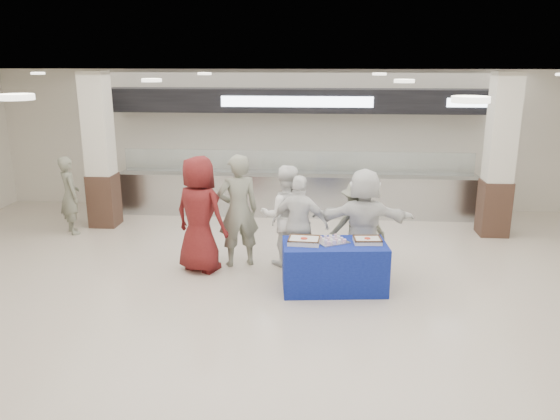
# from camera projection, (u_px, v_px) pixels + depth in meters

# --- Properties ---
(ground) EXTENTS (14.00, 14.00, 0.00)m
(ground) POSITION_uv_depth(u_px,v_px,m) (276.00, 324.00, 7.29)
(ground) COLOR beige
(ground) RESTS_ON ground
(serving_line) EXTENTS (8.70, 0.85, 2.80)m
(serving_line) POSITION_uv_depth(u_px,v_px,m) (297.00, 164.00, 12.16)
(serving_line) COLOR #B4B8BC
(serving_line) RESTS_ON ground
(column_left) EXTENTS (0.55, 0.55, 3.20)m
(column_left) POSITION_uv_depth(u_px,v_px,m) (100.00, 154.00, 11.22)
(column_left) COLOR #362118
(column_left) RESTS_ON ground
(column_right) EXTENTS (0.55, 0.55, 3.20)m
(column_right) POSITION_uv_depth(u_px,v_px,m) (499.00, 159.00, 10.61)
(column_right) COLOR #362118
(column_right) RESTS_ON ground
(display_table) EXTENTS (1.63, 0.94, 0.75)m
(display_table) POSITION_uv_depth(u_px,v_px,m) (334.00, 266.00, 8.28)
(display_table) COLOR navy
(display_table) RESTS_ON ground
(sheet_cake_left) EXTENTS (0.49, 0.39, 0.10)m
(sheet_cake_left) POSITION_uv_depth(u_px,v_px,m) (304.00, 240.00, 8.16)
(sheet_cake_left) COLOR white
(sheet_cake_left) RESTS_ON display_table
(sheet_cake_right) EXTENTS (0.43, 0.35, 0.09)m
(sheet_cake_right) POSITION_uv_depth(u_px,v_px,m) (367.00, 240.00, 8.19)
(sheet_cake_right) COLOR white
(sheet_cake_right) RESTS_ON display_table
(cupcake_tray) EXTENTS (0.54, 0.50, 0.07)m
(cupcake_tray) POSITION_uv_depth(u_px,v_px,m) (332.00, 240.00, 8.21)
(cupcake_tray) COLOR #ABABB0
(cupcake_tray) RESTS_ON display_table
(civilian_maroon) EXTENTS (1.12, 0.95, 1.93)m
(civilian_maroon) POSITION_uv_depth(u_px,v_px,m) (200.00, 214.00, 8.91)
(civilian_maroon) COLOR maroon
(civilian_maroon) RESTS_ON ground
(soldier_a) EXTENTS (0.82, 0.69, 1.92)m
(soldier_a) POSITION_uv_depth(u_px,v_px,m) (238.00, 211.00, 9.14)
(soldier_a) COLOR slate
(soldier_a) RESTS_ON ground
(chef_tall) EXTENTS (0.93, 0.77, 1.73)m
(chef_tall) POSITION_uv_depth(u_px,v_px,m) (285.00, 215.00, 9.22)
(chef_tall) COLOR white
(chef_tall) RESTS_ON ground
(chef_short) EXTENTS (1.02, 0.62, 1.63)m
(chef_short) POSITION_uv_depth(u_px,v_px,m) (300.00, 225.00, 8.87)
(chef_short) COLOR white
(chef_short) RESTS_ON ground
(soldier_b) EXTENTS (1.05, 0.71, 1.51)m
(soldier_b) POSITION_uv_depth(u_px,v_px,m) (357.00, 226.00, 9.01)
(soldier_b) COLOR slate
(soldier_b) RESTS_ON ground
(civilian_white) EXTENTS (1.66, 0.56, 1.78)m
(civilian_white) POSITION_uv_depth(u_px,v_px,m) (364.00, 223.00, 8.72)
(civilian_white) COLOR white
(civilian_white) RESTS_ON ground
(soldier_bg) EXTENTS (0.66, 0.68, 1.57)m
(soldier_bg) POSITION_uv_depth(u_px,v_px,m) (70.00, 195.00, 10.91)
(soldier_bg) COLOR slate
(soldier_bg) RESTS_ON ground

